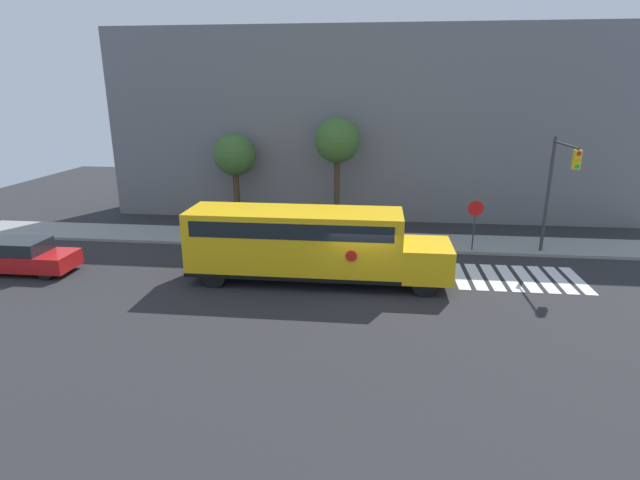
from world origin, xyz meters
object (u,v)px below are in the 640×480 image
school_bus (306,241)px  stop_sign (475,218)px  parked_car (23,256)px  tree_far_sidewalk (235,156)px  tree_near_sidewalk (337,142)px  traffic_light (557,182)px

school_bus → stop_sign: 8.94m
parked_car → tree_far_sidewalk: (7.05, 9.47, 3.27)m
parked_car → tree_near_sidewalk: size_ratio=0.69×
parked_car → stop_sign: stop_sign is taller
parked_car → traffic_light: bearing=10.4°
traffic_light → tree_near_sidewalk: tree_near_sidewalk is taller
traffic_light → tree_far_sidewalk: size_ratio=1.08×
school_bus → traffic_light: bearing=19.9°
parked_car → stop_sign: (20.17, 4.98, 1.03)m
stop_sign → tree_far_sidewalk: 14.04m
stop_sign → tree_far_sidewalk: (-13.12, 4.49, 2.24)m
parked_car → stop_sign: size_ratio=1.65×
school_bus → traffic_light: traffic_light is taller
school_bus → tree_near_sidewalk: 9.42m
traffic_light → tree_far_sidewalk: (-16.46, 5.15, 0.25)m
school_bus → tree_near_sidewalk: tree_near_sidewalk is taller
parked_car → stop_sign: bearing=13.9°
stop_sign → tree_near_sidewalk: (-7.07, 4.20, 3.16)m
tree_near_sidewalk → tree_far_sidewalk: size_ratio=1.18×
stop_sign → tree_near_sidewalk: 8.81m
parked_car → traffic_light: (23.51, 4.32, 3.02)m
traffic_light → parked_car: bearing=-169.6°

